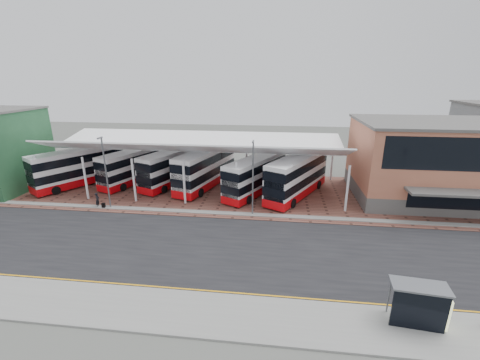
{
  "coord_description": "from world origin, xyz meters",
  "views": [
    {
      "loc": [
        4.47,
        -24.97,
        14.25
      ],
      "look_at": [
        0.32,
        9.11,
        2.95
      ],
      "focal_mm": 24.0,
      "sensor_mm": 36.0,
      "label": 1
    }
  ],
  "objects_px": {
    "bus_0": "(79,168)",
    "bus_3": "(206,168)",
    "bus_1": "(135,166)",
    "bus_4": "(256,176)",
    "bus_5": "(297,176)",
    "bus_shelter": "(424,303)",
    "pedestrian": "(98,200)",
    "terminal": "(437,161)",
    "bus_2": "(174,167)"
  },
  "relations": [
    {
      "from": "terminal",
      "to": "bus_1",
      "type": "height_order",
      "value": "terminal"
    },
    {
      "from": "terminal",
      "to": "bus_1",
      "type": "bearing_deg",
      "value": 178.01
    },
    {
      "from": "bus_5",
      "to": "pedestrian",
      "type": "distance_m",
      "value": 23.27
    },
    {
      "from": "terminal",
      "to": "bus_0",
      "type": "xyz_separation_m",
      "value": [
        -44.88,
        -0.73,
        -2.2
      ]
    },
    {
      "from": "bus_1",
      "to": "bus_5",
      "type": "relative_size",
      "value": 0.93
    },
    {
      "from": "bus_1",
      "to": "bus_2",
      "type": "height_order",
      "value": "bus_2"
    },
    {
      "from": "terminal",
      "to": "bus_4",
      "type": "xyz_separation_m",
      "value": [
        -21.19,
        -1.05,
        -2.34
      ]
    },
    {
      "from": "bus_3",
      "to": "bus_5",
      "type": "relative_size",
      "value": 1.03
    },
    {
      "from": "bus_1",
      "to": "bus_4",
      "type": "distance_m",
      "value": 16.94
    },
    {
      "from": "bus_1",
      "to": "bus_3",
      "type": "distance_m",
      "value": 10.05
    },
    {
      "from": "bus_shelter",
      "to": "bus_5",
      "type": "bearing_deg",
      "value": 112.72
    },
    {
      "from": "terminal",
      "to": "bus_0",
      "type": "distance_m",
      "value": 44.94
    },
    {
      "from": "bus_5",
      "to": "bus_1",
      "type": "bearing_deg",
      "value": -159.23
    },
    {
      "from": "bus_5",
      "to": "bus_shelter",
      "type": "relative_size",
      "value": 3.56
    },
    {
      "from": "bus_5",
      "to": "pedestrian",
      "type": "relative_size",
      "value": 7.06
    },
    {
      "from": "bus_1",
      "to": "bus_shelter",
      "type": "xyz_separation_m",
      "value": [
        28.12,
        -23.76,
        -0.55
      ]
    },
    {
      "from": "bus_0",
      "to": "bus_3",
      "type": "bearing_deg",
      "value": 37.44
    },
    {
      "from": "bus_4",
      "to": "pedestrian",
      "type": "xyz_separation_m",
      "value": [
        -17.23,
        -6.64,
        -1.42
      ]
    },
    {
      "from": "bus_4",
      "to": "pedestrian",
      "type": "height_order",
      "value": "bus_4"
    },
    {
      "from": "bus_1",
      "to": "pedestrian",
      "type": "relative_size",
      "value": 6.58
    },
    {
      "from": "pedestrian",
      "to": "bus_shelter",
      "type": "height_order",
      "value": "bus_shelter"
    },
    {
      "from": "bus_4",
      "to": "pedestrian",
      "type": "distance_m",
      "value": 18.52
    },
    {
      "from": "bus_shelter",
      "to": "bus_3",
      "type": "bearing_deg",
      "value": 134.1
    },
    {
      "from": "bus_1",
      "to": "bus_shelter",
      "type": "distance_m",
      "value": 36.81
    },
    {
      "from": "bus_0",
      "to": "bus_2",
      "type": "distance_m",
      "value": 12.58
    },
    {
      "from": "bus_1",
      "to": "bus_2",
      "type": "xyz_separation_m",
      "value": [
        5.5,
        0.0,
        0.07
      ]
    },
    {
      "from": "pedestrian",
      "to": "bus_0",
      "type": "bearing_deg",
      "value": 33.38
    },
    {
      "from": "terminal",
      "to": "pedestrian",
      "type": "bearing_deg",
      "value": -168.68
    },
    {
      "from": "terminal",
      "to": "bus_1",
      "type": "distance_m",
      "value": 38.06
    },
    {
      "from": "bus_4",
      "to": "bus_5",
      "type": "distance_m",
      "value": 5.09
    },
    {
      "from": "bus_1",
      "to": "bus_3",
      "type": "height_order",
      "value": "bus_3"
    },
    {
      "from": "pedestrian",
      "to": "bus_shelter",
      "type": "bearing_deg",
      "value": -126.78
    },
    {
      "from": "terminal",
      "to": "pedestrian",
      "type": "distance_m",
      "value": 39.36
    },
    {
      "from": "bus_0",
      "to": "bus_5",
      "type": "relative_size",
      "value": 0.95
    },
    {
      "from": "bus_0",
      "to": "bus_4",
      "type": "bearing_deg",
      "value": 31.42
    },
    {
      "from": "bus_0",
      "to": "pedestrian",
      "type": "height_order",
      "value": "bus_0"
    },
    {
      "from": "bus_0",
      "to": "bus_4",
      "type": "height_order",
      "value": "bus_0"
    },
    {
      "from": "bus_0",
      "to": "bus_3",
      "type": "distance_m",
      "value": 17.02
    },
    {
      "from": "bus_0",
      "to": "bus_3",
      "type": "xyz_separation_m",
      "value": [
        16.95,
        1.56,
        0.06
      ]
    },
    {
      "from": "bus_2",
      "to": "pedestrian",
      "type": "relative_size",
      "value": 6.77
    },
    {
      "from": "terminal",
      "to": "bus_4",
      "type": "height_order",
      "value": "terminal"
    },
    {
      "from": "terminal",
      "to": "bus_0",
      "type": "relative_size",
      "value": 1.62
    },
    {
      "from": "bus_4",
      "to": "bus_5",
      "type": "bearing_deg",
      "value": 24.74
    },
    {
      "from": "bus_0",
      "to": "bus_1",
      "type": "bearing_deg",
      "value": 48.7
    },
    {
      "from": "bus_5",
      "to": "bus_shelter",
      "type": "height_order",
      "value": "bus_5"
    },
    {
      "from": "bus_0",
      "to": "pedestrian",
      "type": "xyz_separation_m",
      "value": [
        6.46,
        -6.96,
        -1.55
      ]
    },
    {
      "from": "bus_0",
      "to": "bus_5",
      "type": "height_order",
      "value": "bus_5"
    },
    {
      "from": "bus_2",
      "to": "bus_3",
      "type": "distance_m",
      "value": 4.57
    },
    {
      "from": "bus_1",
      "to": "bus_5",
      "type": "xyz_separation_m",
      "value": [
        21.86,
        -2.59,
        0.22
      ]
    },
    {
      "from": "bus_3",
      "to": "bus_shelter",
      "type": "xyz_separation_m",
      "value": [
        18.08,
        -23.26,
        -0.77
      ]
    }
  ]
}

